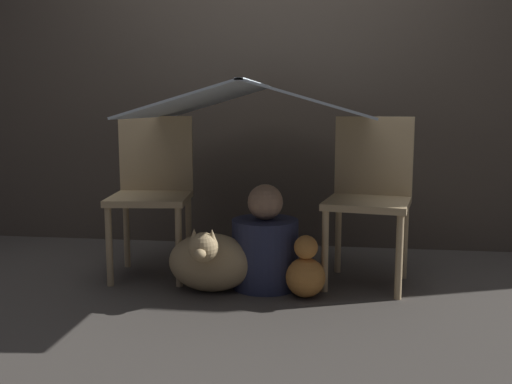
{
  "coord_description": "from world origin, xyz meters",
  "views": [
    {
      "loc": [
        0.41,
        -2.92,
        0.95
      ],
      "look_at": [
        0.0,
        0.12,
        0.5
      ],
      "focal_mm": 40.0,
      "sensor_mm": 36.0,
      "label": 1
    }
  ],
  "objects_px": {
    "person_front": "(265,247)",
    "chair_right": "(370,191)",
    "dog": "(210,261)",
    "chair_left": "(153,187)"
  },
  "relations": [
    {
      "from": "chair_right",
      "to": "person_front",
      "type": "xyz_separation_m",
      "value": [
        -0.55,
        -0.18,
        -0.29
      ]
    },
    {
      "from": "person_front",
      "to": "dog",
      "type": "xyz_separation_m",
      "value": [
        -0.27,
        -0.13,
        -0.05
      ]
    },
    {
      "from": "chair_right",
      "to": "person_front",
      "type": "relative_size",
      "value": 1.63
    },
    {
      "from": "chair_left",
      "to": "chair_right",
      "type": "bearing_deg",
      "value": -6.41
    },
    {
      "from": "chair_right",
      "to": "dog",
      "type": "height_order",
      "value": "chair_right"
    },
    {
      "from": "chair_right",
      "to": "dog",
      "type": "distance_m",
      "value": 0.94
    },
    {
      "from": "dog",
      "to": "person_front",
      "type": "bearing_deg",
      "value": 25.15
    },
    {
      "from": "person_front",
      "to": "dog",
      "type": "distance_m",
      "value": 0.3
    },
    {
      "from": "person_front",
      "to": "chair_right",
      "type": "bearing_deg",
      "value": 18.33
    },
    {
      "from": "chair_left",
      "to": "person_front",
      "type": "height_order",
      "value": "chair_left"
    }
  ]
}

